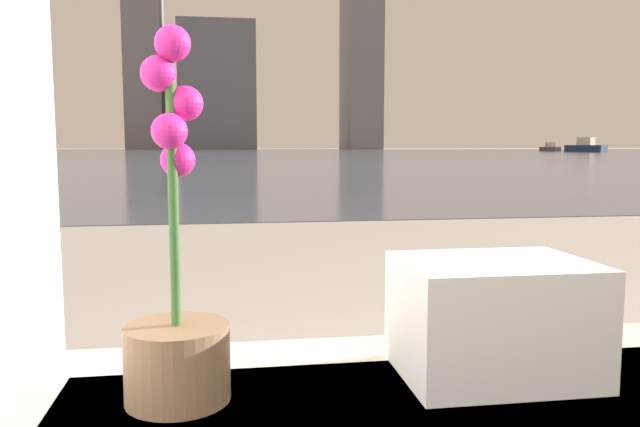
{
  "coord_description": "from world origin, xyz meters",
  "views": [
    {
      "loc": [
        -0.49,
        0.08,
        0.87
      ],
      "look_at": [
        -0.1,
        2.62,
        0.59
      ],
      "focal_mm": 35.0,
      "sensor_mm": 36.0,
      "label": 1
    }
  ],
  "objects": [
    {
      "name": "harbor_water",
      "position": [
        0.0,
        62.0,
        0.01
      ],
      "size": [
        180.0,
        110.0,
        0.01
      ],
      "color": "slate",
      "rests_on": "ground_plane"
    },
    {
      "name": "skyline_tower_2",
      "position": [
        -1.46,
        118.0,
        11.31
      ],
      "size": [
        13.61,
        13.51,
        22.62
      ],
      "color": "slate",
      "rests_on": "ground_plane"
    },
    {
      "name": "skyline_tower_0",
      "position": [
        -36.17,
        118.0,
        17.58
      ],
      "size": [
        8.05,
        13.47,
        35.15
      ],
      "color": "gray",
      "rests_on": "ground_plane"
    },
    {
      "name": "skyline_tower_3",
      "position": [
        25.51,
        118.0,
        23.69
      ],
      "size": [
        6.15,
        11.82,
        47.39
      ],
      "color": "slate",
      "rests_on": "ground_plane"
    },
    {
      "name": "skyline_tower_1",
      "position": [
        -14.37,
        118.0,
        14.59
      ],
      "size": [
        6.48,
        8.65,
        29.17
      ],
      "color": "slate",
      "rests_on": "ground_plane"
    },
    {
      "name": "towel_stack",
      "position": [
        -0.13,
        0.87,
        0.63
      ],
      "size": [
        0.25,
        0.2,
        0.16
      ],
      "color": "white",
      "rests_on": "bathtub"
    },
    {
      "name": "potted_orchid",
      "position": [
        -0.55,
        0.85,
        0.67
      ],
      "size": [
        0.13,
        0.13,
        0.46
      ],
      "color": "#8C6B4C",
      "rests_on": "bathtub"
    },
    {
      "name": "harbor_boat_4",
      "position": [
        42.68,
        69.87,
        0.63
      ],
      "size": [
        3.68,
        4.85,
        1.75
      ],
      "color": "navy",
      "rests_on": "harbor_water"
    },
    {
      "name": "harbor_boat_2",
      "position": [
        43.05,
        78.86,
        0.43
      ],
      "size": [
        1.58,
        3.32,
        1.19
      ],
      "color": "#4C4C51",
      "rests_on": "harbor_water"
    },
    {
      "name": "harbor_boat_0",
      "position": [
        -26.65,
        81.38,
        0.57
      ],
      "size": [
        3.3,
        4.43,
        1.59
      ],
      "color": "navy",
      "rests_on": "harbor_water"
    }
  ]
}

